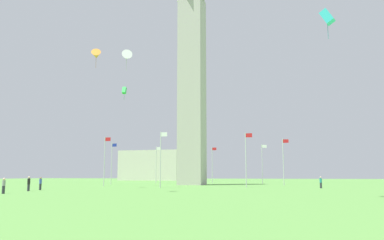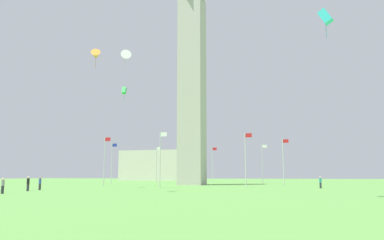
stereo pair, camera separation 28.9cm
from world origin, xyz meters
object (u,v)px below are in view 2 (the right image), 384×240
at_px(kite_cyan_box, 325,17).
at_px(distant_building, 153,166).
at_px(flagpole_ne, 263,162).
at_px(kite_green_box, 124,90).
at_px(flagpole_n, 284,160).
at_px(flagpole_w, 160,157).
at_px(obelisk_monument, 192,77).
at_px(flagpole_e, 213,163).
at_px(person_teal_shirt, 320,182).
at_px(kite_white_delta, 126,57).
at_px(flagpole_s, 112,162).
at_px(flagpole_nw, 246,157).
at_px(flagpole_sw, 105,159).
at_px(person_gray_shirt, 3,186).
at_px(person_black_shirt, 28,184).
at_px(kite_orange_delta, 96,55).
at_px(flagpole_se, 157,163).
at_px(person_blue_shirt, 40,184).

height_order(kite_cyan_box, distant_building, kite_cyan_box).
distance_m(flagpole_ne, kite_green_box, 33.97).
bearing_deg(flagpole_n, distant_building, 130.35).
height_order(flagpole_w, kite_cyan_box, kite_cyan_box).
relative_size(obelisk_monument, flagpole_n, 5.05).
height_order(obelisk_monument, flagpole_e, obelisk_monument).
xyz_separation_m(flagpole_n, kite_green_box, (-27.00, -10.59, 12.32)).
distance_m(person_teal_shirt, kite_white_delta, 32.90).
xyz_separation_m(flagpole_s, flagpole_nw, (29.56, -12.25, 0.00)).
xyz_separation_m(flagpole_ne, flagpole_sw, (-24.49, -24.49, 0.00)).
bearing_deg(kite_white_delta, kite_green_box, 116.58).
distance_m(flagpole_n, person_teal_shirt, 14.67).
bearing_deg(flagpole_e, flagpole_ne, -22.50).
distance_m(flagpole_n, person_gray_shirt, 47.41).
xyz_separation_m(flagpole_w, distant_building, (-31.15, 74.37, 0.58)).
relative_size(flagpole_e, person_black_shirt, 4.90).
bearing_deg(kite_green_box, flagpole_w, -34.78).
bearing_deg(flagpole_sw, flagpole_w, -22.50).
bearing_deg(flagpole_nw, flagpole_e, 112.50).
bearing_deg(flagpole_e, flagpole_w, -90.00).
bearing_deg(flagpole_nw, kite_green_box, 175.69).
relative_size(flagpole_s, flagpole_nw, 1.00).
relative_size(flagpole_s, kite_cyan_box, 3.15).
relative_size(flagpole_w, kite_white_delta, 3.50).
height_order(flagpole_sw, kite_orange_delta, kite_orange_delta).
height_order(kite_orange_delta, kite_white_delta, kite_orange_delta).
height_order(flagpole_se, kite_cyan_box, kite_cyan_box).
bearing_deg(kite_white_delta, flagpole_sw, 123.62).
height_order(flagpole_w, person_black_shirt, flagpole_w).
distance_m(flagpole_se, flagpole_s, 13.26).
relative_size(obelisk_monument, person_teal_shirt, 25.65).
distance_m(flagpole_ne, person_black_shirt, 51.02).
xyz_separation_m(flagpole_w, kite_cyan_box, (23.30, -21.04, 10.96)).
distance_m(flagpole_n, person_blue_shirt, 41.79).
bearing_deg(flagpole_sw, kite_white_delta, -56.38).
distance_m(person_black_shirt, kite_green_box, 27.70).
bearing_deg(flagpole_sw, kite_green_box, 32.83).
distance_m(flagpole_n, flagpole_w, 24.49).
xyz_separation_m(flagpole_s, person_black_shirt, (6.50, -33.11, -3.78)).
xyz_separation_m(obelisk_monument, flagpole_w, (0.06, -17.32, -16.82)).
relative_size(kite_green_box, kite_white_delta, 1.01).
distance_m(flagpole_e, person_teal_shirt, 38.25).
bearing_deg(distant_building, flagpole_ne, -45.91).
bearing_deg(flagpole_nw, flagpole_n, 67.50).
relative_size(flagpole_se, person_teal_shirt, 5.08).
height_order(flagpole_e, person_black_shirt, flagpole_e).
height_order(flagpole_n, flagpole_w, same).
bearing_deg(person_black_shirt, flagpole_nw, -10.67).
relative_size(flagpole_e, person_blue_shirt, 5.15).
bearing_deg(flagpole_e, person_black_shirt, -102.11).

